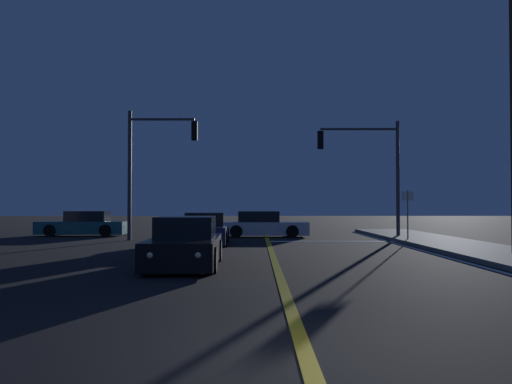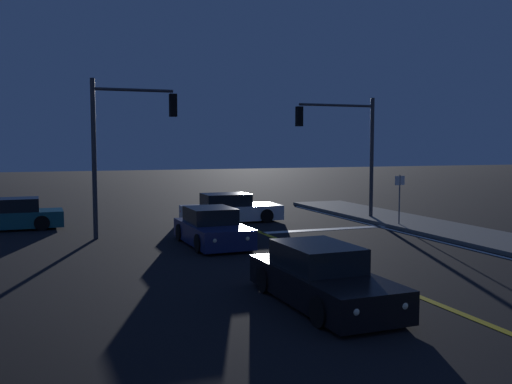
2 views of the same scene
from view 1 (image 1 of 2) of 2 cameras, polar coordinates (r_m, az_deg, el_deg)
ground_plane at (r=5.89m, az=5.61°, el=-17.60°), size 160.00×160.00×0.00m
lane_line_center at (r=16.08m, az=1.99°, el=-7.25°), size 0.20×35.23×0.01m
lane_line_edge_right at (r=17.17m, az=20.74°, el=-6.79°), size 0.16×35.23×0.01m
stop_bar at (r=25.14m, az=7.86°, el=-5.13°), size 5.73×0.50×0.01m
car_side_waiting_white at (r=28.66m, az=0.74°, el=-3.53°), size 4.66×1.97×1.34m
car_mid_block_navy at (r=23.09m, az=-5.30°, el=-4.04°), size 2.01×4.27×1.34m
car_following_oncoming_black at (r=14.85m, az=-7.37°, el=-5.50°), size 1.93×4.72×1.34m
car_far_approaching_teal at (r=31.02m, az=-17.54°, el=-3.31°), size 4.75×1.89×1.34m
traffic_signal_near_right at (r=27.83m, az=11.73°, el=3.31°), size 4.09×0.28×5.86m
traffic_signal_far_left at (r=26.32m, az=-10.68°, el=3.82°), size 3.30×0.28×6.13m
street_sign_corner at (r=25.28m, az=15.59°, el=-1.55°), size 0.55×0.14×2.31m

